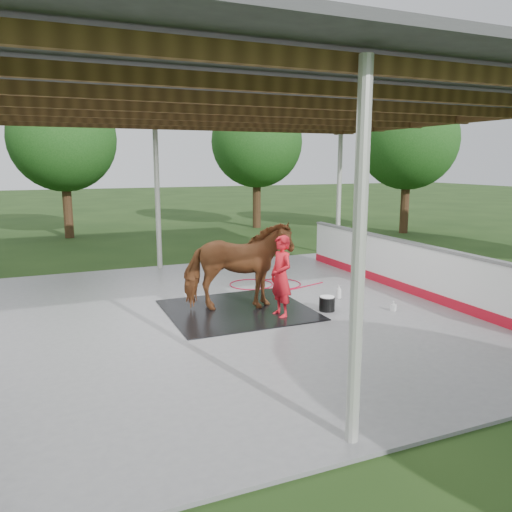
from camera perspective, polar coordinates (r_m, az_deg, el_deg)
name	(u,v)px	position (r m, az deg, el deg)	size (l,w,h in m)	color
ground	(213,318)	(9.62, -4.94, -7.08)	(100.00, 100.00, 0.00)	#1E3814
concrete_slab	(213,317)	(9.61, -4.94, -6.94)	(12.00, 10.00, 0.05)	slate
pavilion_structure	(209,102)	(9.22, -5.35, 17.09)	(12.60, 10.60, 4.05)	beige
dasher_board	(408,268)	(11.68, 17.01, -1.33)	(0.16, 8.00, 1.15)	red
tree_belt	(210,117)	(10.15, -5.26, 15.50)	(28.00, 28.00, 5.80)	#382314
rubber_mat	(238,310)	(9.90, -2.10, -6.16)	(2.72, 2.55, 0.02)	black
horse	(237,266)	(9.68, -2.14, -1.17)	(0.94, 2.06, 1.74)	brown
handler	(281,276)	(9.35, 2.89, -2.35)	(0.56, 0.37, 1.55)	red
wash_bucket	(327,303)	(9.93, 8.12, -5.38)	(0.31, 0.31, 0.29)	black
soap_bottle_a	(339,292)	(10.82, 9.44, -4.06)	(0.12, 0.12, 0.30)	silver
soap_bottle_b	(393,306)	(10.18, 15.44, -5.55)	(0.09, 0.09, 0.20)	#338CD8
hose_coil	(266,284)	(11.92, 1.14, -3.23)	(2.19, 1.51, 0.02)	#AB0C2A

